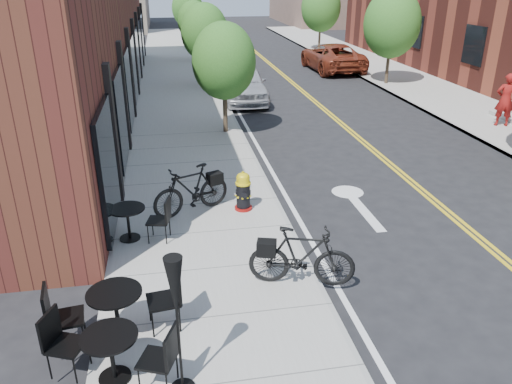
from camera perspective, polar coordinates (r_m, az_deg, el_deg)
ground at (r=10.26m, az=6.06°, el=-8.15°), size 120.00×120.00×0.00m
sidewalk_near at (r=19.10m, az=-8.05°, el=7.37°), size 4.00×70.00×0.12m
sidewalk_far at (r=22.86m, az=23.89°, el=8.31°), size 4.00×70.00×0.12m
building_near at (r=22.75m, az=-21.04°, el=17.58°), size 5.00×28.00×7.00m
tree_near_a at (r=17.66m, az=-3.69°, el=14.69°), size 2.20×2.20×3.81m
tree_near_b at (r=25.54m, az=-5.90°, el=17.71°), size 2.30×2.30×3.98m
tree_near_c at (r=33.50m, az=-7.08°, el=18.80°), size 2.10×2.10×3.67m
tree_near_d at (r=41.45m, az=-7.84°, el=20.07°), size 2.40×2.40×4.11m
tree_far_b at (r=26.87m, az=15.28°, el=18.08°), size 2.80×2.80×4.62m
tree_far_c at (r=38.07m, az=7.43°, el=20.17°), size 2.80×2.80×4.62m
fire_hydrant at (r=11.97m, az=-1.47°, el=0.05°), size 0.52×0.52×0.98m
bicycle_left at (r=11.85m, az=-7.42°, el=0.27°), size 2.02×1.31×1.18m
bicycle_right at (r=9.12m, az=5.26°, el=-7.37°), size 2.02×1.07×1.17m
bistro_set_a at (r=7.51m, az=-16.24°, el=-17.02°), size 1.86×1.12×0.99m
bistro_set_b at (r=8.22m, az=-15.71°, el=-12.58°), size 2.01×0.96×1.06m
bistro_set_c at (r=10.97m, az=-14.44°, el=-2.98°), size 1.81×0.91×0.95m
patio_umbrella at (r=6.52m, az=-9.16°, el=-11.91°), size 0.34×0.34×2.12m
parked_car_a at (r=22.99m, az=-1.50°, el=12.36°), size 2.12×4.88×1.64m
parked_car_b at (r=30.50m, az=-2.77°, el=15.08°), size 1.73×4.60×1.50m
parked_car_c at (r=36.94m, az=-3.70°, el=16.69°), size 2.81×5.74×1.61m
parked_car_far at (r=30.81m, az=8.68°, el=15.01°), size 2.73×5.73×1.58m
pedestrian at (r=20.78m, az=26.61°, el=9.39°), size 0.82×0.67×1.94m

